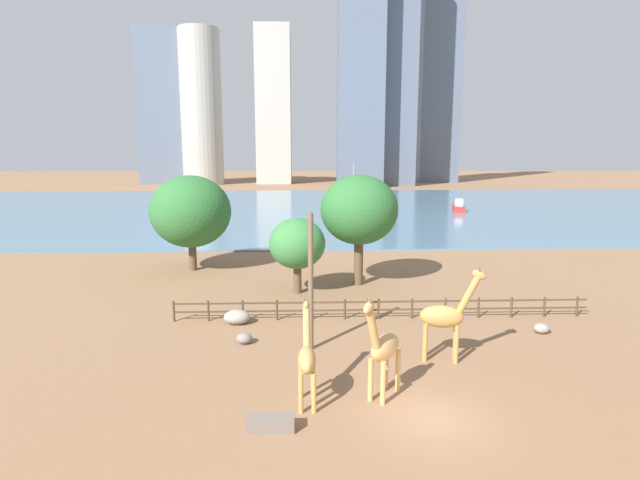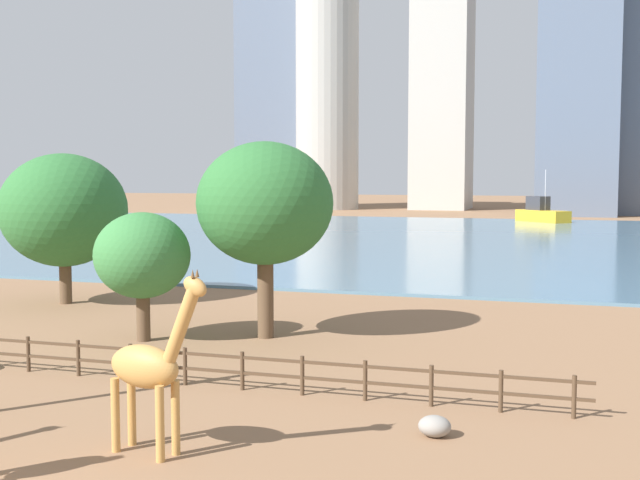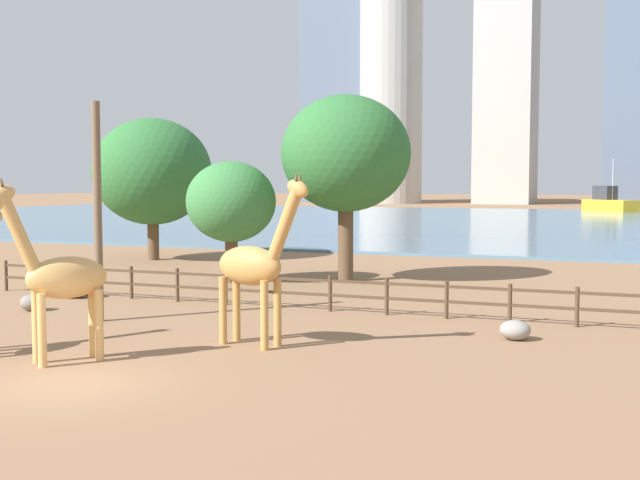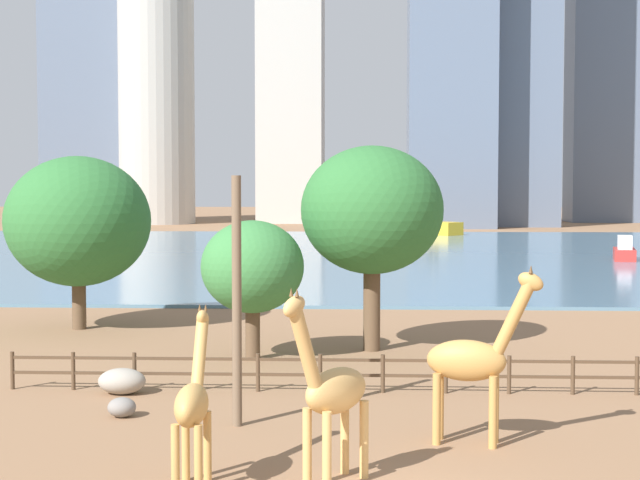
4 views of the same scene
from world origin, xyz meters
TOP-DOWN VIEW (x-y plane):
  - ground_plane at (0.00, 80.00)m, footprint 400.00×400.00m
  - harbor_water at (0.00, 77.00)m, footprint 180.00×86.00m
  - giraffe_tall at (2.03, 5.54)m, footprint 3.22×1.30m
  - giraffe_companion at (-1.67, 1.80)m, footprint 2.21×2.74m
  - utility_pole at (-4.61, 7.26)m, footprint 0.28×0.28m
  - boulder_near_fence at (-9.04, 11.37)m, footprint 1.60×1.17m
  - boulder_by_pole at (-8.24, 8.16)m, footprint 0.86×0.80m
  - boulder_small at (8.78, 9.12)m, footprint 0.91×0.79m
  - enclosure_fence at (-0.12, 12.00)m, footprint 26.12×0.14m
  - tree_left_large at (-0.59, 20.39)m, footprint 6.01×6.01m
  - tree_center_broad at (-5.39, 18.13)m, footprint 4.14×4.14m
  - tree_right_tall at (-14.76, 25.90)m, footprint 7.01×7.01m
  - boat_ferry at (8.07, 112.99)m, footprint 8.36×8.42m
  - skyline_block_left at (-37.73, 152.32)m, footprint 13.41×13.41m
  - skyline_block_right at (-14.28, 159.18)m, footprint 11.69×15.05m
  - skyline_tower_short at (-51.68, 157.09)m, footprint 14.56×10.87m

SIDE VIEW (x-z plane):
  - ground_plane at x=0.00m, z-range 0.00..0.00m
  - harbor_water at x=0.00m, z-range 0.00..0.20m
  - boulder_small at x=8.78m, z-range 0.00..0.59m
  - boulder_by_pole at x=-8.24m, z-range 0.00..0.60m
  - boulder_near_fence at x=-9.04m, z-range 0.00..0.88m
  - enclosure_fence at x=-0.12m, z-range 0.11..1.41m
  - boat_ferry at x=8.07m, z-range -2.42..5.43m
  - giraffe_companion at x=-1.67m, z-range -0.16..4.60m
  - giraffe_tall at x=2.03m, z-range -0.15..4.75m
  - utility_pole at x=-4.61m, z-range 0.00..7.30m
  - tree_center_broad at x=-5.39m, z-range 0.91..6.52m
  - tree_right_tall at x=-14.76m, z-range 1.04..9.44m
  - tree_left_large at x=-0.59m, z-range 1.59..10.26m
  - skyline_block_left at x=-37.73m, z-range 0.00..49.77m
  - skyline_tower_short at x=-51.68m, z-range 0.00..50.75m
  - skyline_block_right at x=-14.28m, z-range 0.00..51.93m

